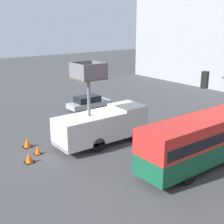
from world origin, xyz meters
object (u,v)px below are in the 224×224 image
Objects in this scene: parked_car_curbside at (89,102)px; traffic_cone_mid_road at (38,150)px; utility_truck at (102,124)px; traffic_cone_near_truck at (27,142)px; city_bus at (214,134)px; traffic_cone_far_side at (29,158)px; road_worker_near_truck at (56,134)px; road_worker_directing at (149,141)px.

traffic_cone_mid_road is at bearing -50.67° from parked_car_curbside.
utility_truck is 5.78m from traffic_cone_near_truck.
traffic_cone_far_side is at bearing 149.18° from city_bus.
traffic_cone_far_side is at bearing -91.69° from road_worker_near_truck.
road_worker_near_truck is 2.59× the size of traffic_cone_far_side.
traffic_cone_mid_road is 1.41m from traffic_cone_far_side.
city_bus reaches higher than road_worker_directing.
parked_car_curbside is (-5.95, 9.37, 0.38)m from traffic_cone_near_truck.
parked_car_curbside is (-8.77, 4.48, -0.85)m from utility_truck.
city_bus is at bearing -1.18° from parked_car_curbside.
parked_car_curbside is at bearing 103.91° from road_worker_near_truck.
parked_car_curbside reaches higher than traffic_cone_near_truck.
city_bus is 11.30m from road_worker_near_truck.
road_worker_directing reaches higher than traffic_cone_far_side.
road_worker_directing is (5.06, 4.71, -0.10)m from road_worker_near_truck.
road_worker_directing is 2.37× the size of traffic_cone_far_side.
utility_truck reaches higher than road_worker_directing.
road_worker_near_truck is 0.41× the size of parked_car_curbside.
road_worker_directing is (3.37, 1.68, -0.73)m from utility_truck.
city_bus is at bearing 30.74° from utility_truck.
traffic_cone_near_truck is at bearing 159.70° from traffic_cone_far_side.
parked_car_curbside is at bearing 8.30° from road_worker_directing.
road_worker_directing is (-3.61, -2.47, -1.05)m from city_bus.
city_bus is 12.22m from traffic_cone_mid_road.
utility_truck reaches higher than traffic_cone_mid_road.
traffic_cone_far_side is (2.62, -0.97, -0.01)m from traffic_cone_near_truck.
traffic_cone_far_side is 13.44m from parked_car_curbside.
road_worker_directing is at bearing 64.67° from traffic_cone_far_side.
traffic_cone_far_side is (-7.18, -10.02, -1.57)m from city_bus.
traffic_cone_near_truck is (-2.82, -4.89, -1.23)m from utility_truck.
parked_car_curbside is at bearing 129.64° from traffic_cone_far_side.
road_worker_near_truck reaches higher than road_worker_directing.
traffic_cone_near_truck is 2.80m from traffic_cone_far_side.
city_bus is at bearing 47.82° from traffic_cone_mid_road.
road_worker_near_truck reaches higher than parked_car_curbside.
traffic_cone_near_truck is 1.68m from traffic_cone_mid_road.
traffic_cone_near_truck reaches higher than traffic_cone_mid_road.
road_worker_directing is at bearing 55.20° from traffic_cone_mid_road.
road_worker_near_truck is at bearing 64.20° from road_worker_directing.
road_worker_near_truck is 3.05× the size of traffic_cone_mid_road.
traffic_cone_mid_road is 0.13× the size of parked_car_curbside.
traffic_cone_mid_road is (1.67, 0.07, -0.07)m from traffic_cone_near_truck.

